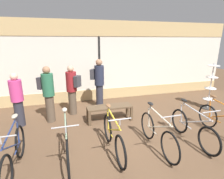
{
  "coord_description": "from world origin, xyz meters",
  "views": [
    {
      "loc": [
        -1.44,
        -3.63,
        2.46
      ],
      "look_at": [
        0.0,
        1.47,
        0.95
      ],
      "focal_mm": 28.0,
      "sensor_mm": 36.0,
      "label": 1
    }
  ],
  "objects": [
    {
      "name": "shop_back_wall",
      "position": [
        0.0,
        3.38,
        1.64
      ],
      "size": [
        12.0,
        0.08,
        3.2
      ],
      "color": "tan",
      "rests_on": "ground_plane"
    },
    {
      "name": "customer_mid_floor",
      "position": [
        -1.93,
        1.71,
        0.93
      ],
      "size": [
        0.56,
        0.52,
        1.73
      ],
      "color": "brown",
      "rests_on": "ground_plane"
    },
    {
      "name": "customer_near_rack",
      "position": [
        -1.2,
        2.09,
        0.9
      ],
      "size": [
        0.56,
        0.52,
        1.67
      ],
      "color": "brown",
      "rests_on": "ground_plane"
    },
    {
      "name": "bicycle_left",
      "position": [
        -1.48,
        -0.36,
        0.41
      ],
      "size": [
        0.46,
        1.76,
        1.05
      ],
      "color": "black",
      "rests_on": "ground_plane"
    },
    {
      "name": "bicycle_right",
      "position": [
        1.51,
        -0.45,
        0.37
      ],
      "size": [
        0.46,
        1.69,
        1.01
      ],
      "color": "black",
      "rests_on": "ground_plane"
    },
    {
      "name": "accessory_rack",
      "position": [
        3.66,
        1.28,
        0.69
      ],
      "size": [
        0.48,
        0.48,
        1.69
      ],
      "color": "#333333",
      "rests_on": "ground_plane"
    },
    {
      "name": "bicycle_far_left",
      "position": [
        -2.45,
        -0.4,
        0.39
      ],
      "size": [
        0.46,
        1.73,
        1.03
      ],
      "color": "black",
      "rests_on": "ground_plane"
    },
    {
      "name": "customer_near_bench",
      "position": [
        -0.23,
        2.38,
        0.99
      ],
      "size": [
        0.56,
        0.48,
        1.82
      ],
      "color": "#2D2D38",
      "rests_on": "ground_plane"
    },
    {
      "name": "customer_by_window",
      "position": [
        -2.77,
        1.65,
        0.83
      ],
      "size": [
        0.43,
        0.43,
        1.58
      ],
      "color": "#2D2D38",
      "rests_on": "ground_plane"
    },
    {
      "name": "bicycle_center_right",
      "position": [
        0.54,
        -0.46,
        0.39
      ],
      "size": [
        0.46,
        1.68,
        1.02
      ],
      "color": "black",
      "rests_on": "ground_plane"
    },
    {
      "name": "bicycle_center_left",
      "position": [
        -0.48,
        -0.32,
        0.38
      ],
      "size": [
        0.46,
        1.69,
        1.02
      ],
      "color": "black",
      "rests_on": "ground_plane"
    },
    {
      "name": "ground_plane",
      "position": [
        0.0,
        0.0,
        0.0
      ],
      "size": [
        24.0,
        24.0,
        0.0
      ],
      "primitive_type": "plane",
      "color": "brown"
    },
    {
      "name": "display_bench",
      "position": [
        -0.14,
        1.26,
        0.39
      ],
      "size": [
        1.4,
        0.44,
        0.48
      ],
      "color": "brown",
      "rests_on": "ground_plane"
    },
    {
      "name": "bicycle_far_right",
      "position": [
        2.49,
        -0.39,
        0.38
      ],
      "size": [
        0.46,
        1.66,
        1.02
      ],
      "color": "black",
      "rests_on": "ground_plane"
    }
  ]
}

